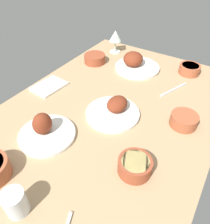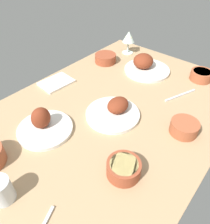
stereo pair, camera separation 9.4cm
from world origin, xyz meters
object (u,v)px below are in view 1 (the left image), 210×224
(plate_center_main, at_px, (45,131))
(folded_napkin, at_px, (49,86))
(water_tumbler, at_px, (15,203))
(bowl_pasta, at_px, (135,165))
(bowl_cream, at_px, (95,58))
(bowl_sauce, at_px, (184,120))
(plate_near_viewer, at_px, (135,63))
(spoon_loose, at_px, (174,90))
(wine_glass, at_px, (115,37))
(bowl_soup, at_px, (190,69))
(plate_far_side, at_px, (114,110))

(plate_center_main, relative_size, folded_napkin, 1.38)
(water_tumbler, xyz_separation_m, folded_napkin, (0.52, 0.37, -0.04))
(bowl_pasta, distance_m, bowl_cream, 0.78)
(bowl_cream, relative_size, bowl_sauce, 1.12)
(plate_near_viewer, distance_m, bowl_pasta, 0.70)
(plate_center_main, height_order, spoon_loose, plate_center_main)
(plate_center_main, distance_m, wine_glass, 0.81)
(plate_center_main, relative_size, plate_near_viewer, 0.88)
(folded_napkin, bearing_deg, bowl_sauce, -81.59)
(folded_napkin, relative_size, spoon_loose, 0.86)
(plate_center_main, bearing_deg, bowl_cream, 16.86)
(bowl_soup, bearing_deg, wine_glass, 88.83)
(wine_glass, bearing_deg, bowl_pasta, -145.15)
(plate_far_side, xyz_separation_m, bowl_cream, (0.34, 0.34, 0.01))
(plate_far_side, xyz_separation_m, bowl_pasta, (-0.22, -0.21, 0.01))
(plate_center_main, bearing_deg, wine_glass, 10.97)
(plate_near_viewer, distance_m, wine_glass, 0.25)
(bowl_sauce, bearing_deg, wine_glass, 53.41)
(plate_near_viewer, relative_size, bowl_cream, 2.03)
(water_tumbler, relative_size, folded_napkin, 0.53)
(bowl_cream, distance_m, folded_napkin, 0.35)
(bowl_cream, distance_m, bowl_sauce, 0.66)
(bowl_cream, bearing_deg, water_tumbler, -159.29)
(water_tumbler, height_order, spoon_loose, water_tumbler)
(wine_glass, bearing_deg, water_tumbler, -164.22)
(wine_glass, bearing_deg, folded_napkin, 172.10)
(bowl_cream, bearing_deg, plate_far_side, -135.10)
(bowl_soup, relative_size, spoon_loose, 0.60)
(plate_far_side, bearing_deg, wine_glass, 30.42)
(plate_far_side, bearing_deg, bowl_cream, 44.90)
(plate_center_main, xyz_separation_m, bowl_sauce, (0.35, -0.44, 0.00))
(bowl_cream, height_order, bowl_soup, bowl_soup)
(bowl_sauce, relative_size, water_tumbler, 1.30)
(plate_center_main, height_order, water_tumbler, plate_center_main)
(plate_far_side, bearing_deg, bowl_pasta, -136.01)
(plate_far_side, relative_size, bowl_cream, 1.88)
(water_tumbler, bearing_deg, plate_near_viewer, 5.60)
(plate_far_side, relative_size, water_tumbler, 2.74)
(plate_center_main, bearing_deg, water_tumbler, -151.18)
(plate_center_main, distance_m, bowl_pasta, 0.37)
(bowl_soup, height_order, water_tumbler, water_tumbler)
(bowl_soup, xyz_separation_m, spoon_loose, (-0.21, 0.01, -0.02))
(bowl_sauce, height_order, water_tumbler, water_tumbler)
(plate_near_viewer, bearing_deg, bowl_soup, -68.63)
(bowl_sauce, height_order, folded_napkin, bowl_sauce)
(plate_near_viewer, height_order, water_tumbler, plate_near_viewer)
(plate_center_main, bearing_deg, bowl_pasta, -83.54)
(bowl_sauce, relative_size, folded_napkin, 0.69)
(plate_center_main, xyz_separation_m, bowl_cream, (0.60, 0.18, 0.00))
(plate_center_main, distance_m, bowl_cream, 0.63)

